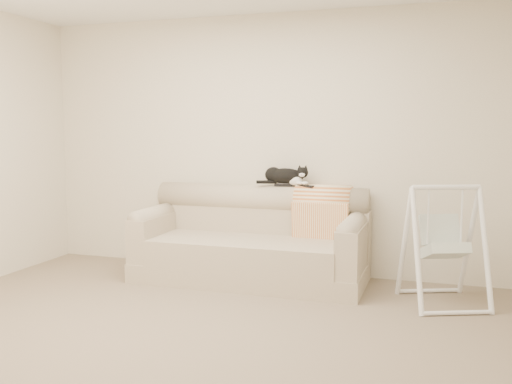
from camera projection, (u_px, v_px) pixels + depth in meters
ground_plane at (194, 337)px, 4.03m from camera, size 5.00×5.00×0.00m
room_shell at (191, 119)px, 3.85m from camera, size 5.04×4.04×2.60m
sofa at (252, 243)px, 5.54m from camera, size 2.20×0.93×0.90m
remote_a at (284, 185)px, 5.63m from camera, size 0.18×0.06×0.03m
remote_b at (305, 186)px, 5.52m from camera, size 0.18×0.10×0.02m
tuxedo_cat at (285, 176)px, 5.62m from camera, size 0.52×0.20×0.21m
throw_blanket at (323, 205)px, 5.52m from camera, size 0.54×0.38×0.58m
baby_swing at (444, 245)px, 4.74m from camera, size 0.81×0.84×1.01m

